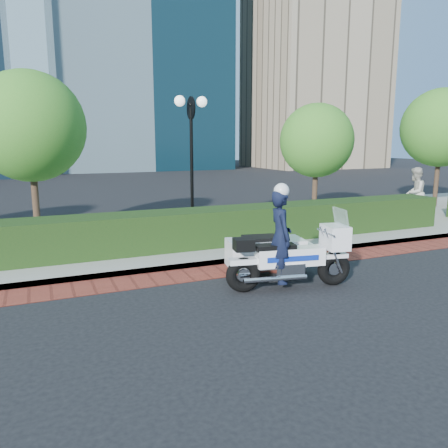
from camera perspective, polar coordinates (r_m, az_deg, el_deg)
name	(u,v)px	position (r m, az deg, el deg)	size (l,w,h in m)	color
ground	(232,293)	(8.90, 0.99, -9.04)	(120.00, 120.00, 0.00)	black
brick_strip	(205,273)	(10.21, -2.51, -6.39)	(60.00, 1.00, 0.01)	maroon
sidewalk	(155,233)	(14.36, -8.94, -1.22)	(60.00, 8.00, 0.15)	gray
hedge_main	(177,229)	(11.98, -6.12, -0.71)	(18.00, 1.20, 1.00)	black
lamppost	(191,143)	(13.58, -4.28, 10.46)	(1.02, 0.70, 4.21)	black
tree_b	(30,127)	(14.13, -24.04, 11.52)	(3.20, 3.20, 4.89)	#332319
tree_c	(317,141)	(17.29, 12.01, 10.60)	(2.80, 2.80, 4.30)	#332319
tree_d	(441,128)	(21.70, 26.50, 11.18)	(3.40, 3.40, 5.16)	#332319
tower_right	(315,47)	(56.51, 11.81, 21.67)	(14.00, 12.00, 28.00)	gray
police_motorcycle	(278,249)	(9.37, 7.13, -3.28)	(2.71, 2.16, 2.20)	black
pedestrian	(415,193)	(18.07, 23.64, 3.77)	(0.93, 0.73, 1.92)	#B8B2A3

